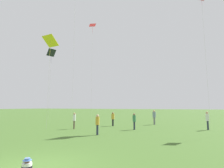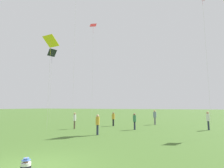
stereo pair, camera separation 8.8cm
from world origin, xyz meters
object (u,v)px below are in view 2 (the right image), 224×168
seated_toddler (26,168)px  person_standing_1 (75,119)px  person_standing_0 (98,123)px  person_standing_4 (113,118)px  person_standing_6 (155,116)px  person_standing_2 (135,120)px  kite_5 (52,54)px  kite_2 (93,28)px  person_standing_3 (208,119)px  kite_3 (51,42)px

seated_toddler → person_standing_1: (-5.51, 10.41, 0.77)m
seated_toddler → person_standing_1: person_standing_1 is taller
person_standing_0 → person_standing_4: 6.45m
person_standing_0 → person_standing_6: size_ratio=0.90×
person_standing_2 → kite_5: size_ratio=0.13×
person_standing_0 → kite_2: bearing=7.9°
person_standing_3 → person_standing_6: bearing=-157.1°
person_standing_2 → person_standing_3: (6.49, 2.56, 0.12)m
person_standing_3 → kite_3: kite_3 is taller
kite_5 → person_standing_3: bearing=143.6°
person_standing_1 → kite_5: 17.88m
person_standing_2 → kite_5: (-17.14, 7.04, 10.65)m
person_standing_4 → kite_5: kite_5 is taller
person_standing_3 → kite_3: bearing=-107.3°
person_standing_0 → person_standing_2: size_ratio=1.02×
person_standing_3 → person_standing_4: bearing=-126.0°
person_standing_3 → kite_2: (-18.00, 9.27, 16.43)m
kite_2 → kite_3: bearing=-48.7°
person_standing_2 → seated_toddler: bearing=-78.4°
person_standing_2 → person_standing_4: (-3.14, 2.17, -0.01)m
kite_2 → kite_3: size_ratio=1.97×
person_standing_6 → kite_3: 14.72m
kite_3 → kite_2: bearing=-28.1°
person_standing_0 → person_standing_3: person_standing_3 is taller
seated_toddler → kite_5: size_ratio=0.04×
person_standing_0 → person_standing_1: (-3.90, 2.43, 0.03)m
person_standing_1 → person_standing_3: bearing=67.5°
seated_toddler → person_standing_3: (6.69, 14.69, 0.84)m
person_standing_0 → kite_5: kite_5 is taller
person_standing_4 → kite_5: size_ratio=0.13×
kite_3 → person_standing_6: bearing=-87.6°
seated_toddler → person_standing_2: size_ratio=0.35×
kite_3 → kite_5: (-9.09, 10.05, 2.71)m
kite_2 → kite_5: kite_2 is taller
person_standing_1 → kite_3: 8.34m
person_standing_3 → person_standing_6: size_ratio=0.98×
person_standing_2 → kite_2: 23.37m
person_standing_3 → kite_3: size_ratio=0.18×
kite_3 → kite_5: 13.82m
person_standing_6 → kite_5: bearing=-107.8°
person_standing_2 → person_standing_1: bearing=-150.8°
seated_toddler → kite_2: bearing=106.3°
person_standing_2 → person_standing_6: size_ratio=0.88×
person_standing_0 → person_standing_4: size_ratio=1.01×
person_standing_4 → kite_3: size_ratio=0.17×
kite_3 → kite_5: bearing=0.9°
person_standing_0 → person_standing_6: (2.78, 9.74, 0.10)m
person_standing_0 → person_standing_6: 10.13m
seated_toddler → person_standing_1: bearing=109.0°
person_standing_2 → person_standing_4: 3.82m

